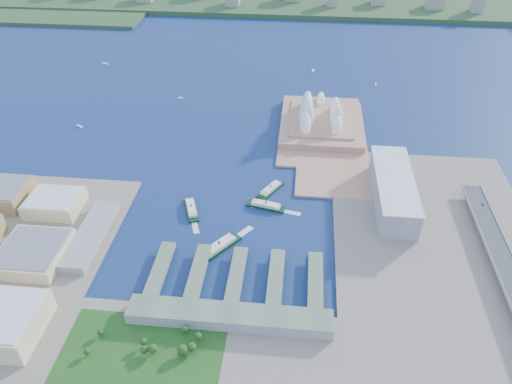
# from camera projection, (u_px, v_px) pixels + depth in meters

# --- Properties ---
(ground) EXTENTS (3000.00, 3000.00, 0.00)m
(ground) POSITION_uv_depth(u_px,v_px,m) (234.00, 233.00, 599.25)
(ground) COLOR #0F1B48
(ground) RESTS_ON ground
(east_land) EXTENTS (240.00, 500.00, 3.00)m
(east_land) POSITION_uv_depth(u_px,v_px,m) (447.00, 276.00, 538.22)
(east_land) COLOR gray
(east_land) RESTS_ON ground
(peninsula) EXTENTS (135.00, 220.00, 3.00)m
(peninsula) POSITION_uv_depth(u_px,v_px,m) (322.00, 132.00, 799.32)
(peninsula) COLOR #AC7A5E
(peninsula) RESTS_ON ground
(far_shore) EXTENTS (2200.00, 260.00, 12.00)m
(far_shore) POSITION_uv_depth(u_px,v_px,m) (282.00, 3.00, 1386.62)
(far_shore) COLOR #2D4926
(far_shore) RESTS_ON ground
(opera_house) EXTENTS (134.00, 180.00, 58.00)m
(opera_house) POSITION_uv_depth(u_px,v_px,m) (322.00, 109.00, 797.84)
(opera_house) COLOR white
(opera_house) RESTS_ON peninsula
(toaster_building) EXTENTS (45.00, 155.00, 35.00)m
(toaster_building) POSITION_uv_depth(u_px,v_px,m) (393.00, 190.00, 635.73)
(toaster_building) COLOR gray
(toaster_building) RESTS_ON east_land
(expressway) EXTENTS (26.00, 340.00, 11.85)m
(expressway) POSITION_uv_depth(u_px,v_px,m) (510.00, 282.00, 520.85)
(expressway) COLOR gray
(expressway) RESTS_ON east_land
(west_buildings) EXTENTS (200.00, 280.00, 27.00)m
(west_buildings) POSITION_uv_depth(u_px,v_px,m) (2.00, 247.00, 553.74)
(west_buildings) COLOR olive
(west_buildings) RESTS_ON west_land
(ferry_wharves) EXTENTS (184.00, 90.00, 9.30)m
(ferry_wharves) POSITION_uv_depth(u_px,v_px,m) (237.00, 276.00, 534.85)
(ferry_wharves) COLOR #57684F
(ferry_wharves) RESTS_ON ground
(terminal_building) EXTENTS (200.00, 28.00, 12.00)m
(terminal_building) POSITION_uv_depth(u_px,v_px,m) (230.00, 317.00, 483.80)
(terminal_building) COLOR gray
(terminal_building) RESTS_ON south_land
(park) EXTENTS (150.00, 110.00, 16.00)m
(park) POSITION_uv_depth(u_px,v_px,m) (137.00, 357.00, 444.43)
(park) COLOR #194714
(park) RESTS_ON south_land
(ferry_a) EXTENTS (28.58, 51.23, 9.43)m
(ferry_a) POSITION_uv_depth(u_px,v_px,m) (191.00, 208.00, 631.93)
(ferry_a) COLOR black
(ferry_a) RESTS_ON ground
(ferry_b) EXTENTS (35.28, 48.33, 9.21)m
(ferry_b) POSITION_uv_depth(u_px,v_px,m) (271.00, 188.00, 666.94)
(ferry_b) COLOR black
(ferry_b) RESTS_ON ground
(ferry_c) EXTENTS (47.19, 55.68, 11.07)m
(ferry_c) POSITION_uv_depth(u_px,v_px,m) (219.00, 245.00, 572.92)
(ferry_c) COLOR black
(ferry_c) RESTS_ON ground
(ferry_d) EXTENTS (51.28, 23.55, 9.40)m
(ferry_d) POSITION_uv_depth(u_px,v_px,m) (266.00, 204.00, 637.52)
(ferry_d) COLOR black
(ferry_d) RESTS_ON ground
(boat_a) EXTENTS (12.39, 9.54, 2.45)m
(boat_a) POSITION_uv_depth(u_px,v_px,m) (80.00, 126.00, 815.28)
(boat_a) COLOR white
(boat_a) RESTS_ON ground
(boat_b) EXTENTS (9.30, 3.94, 2.45)m
(boat_b) POSITION_uv_depth(u_px,v_px,m) (181.00, 98.00, 902.25)
(boat_b) COLOR white
(boat_b) RESTS_ON ground
(boat_c) EXTENTS (4.34, 10.72, 2.34)m
(boat_c) POSITION_uv_depth(u_px,v_px,m) (376.00, 84.00, 951.94)
(boat_c) COLOR white
(boat_c) RESTS_ON ground
(boat_d) EXTENTS (14.53, 9.64, 2.48)m
(boat_d) POSITION_uv_depth(u_px,v_px,m) (105.00, 63.00, 1037.46)
(boat_d) COLOR white
(boat_d) RESTS_ON ground
(boat_e) EXTENTS (5.37, 12.97, 3.09)m
(boat_e) POSITION_uv_depth(u_px,v_px,m) (313.00, 70.00, 1005.77)
(boat_e) COLOR white
(boat_e) RESTS_ON ground
(car_c) EXTENTS (1.65, 4.06, 1.18)m
(car_c) POSITION_uv_depth(u_px,v_px,m) (483.00, 204.00, 619.92)
(car_c) COLOR slate
(car_c) RESTS_ON expressway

